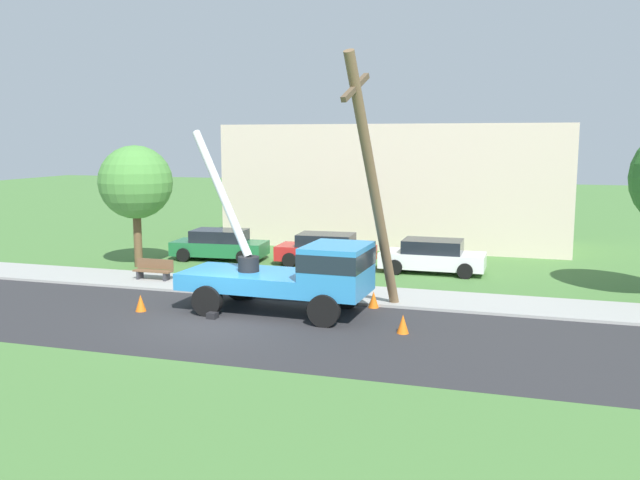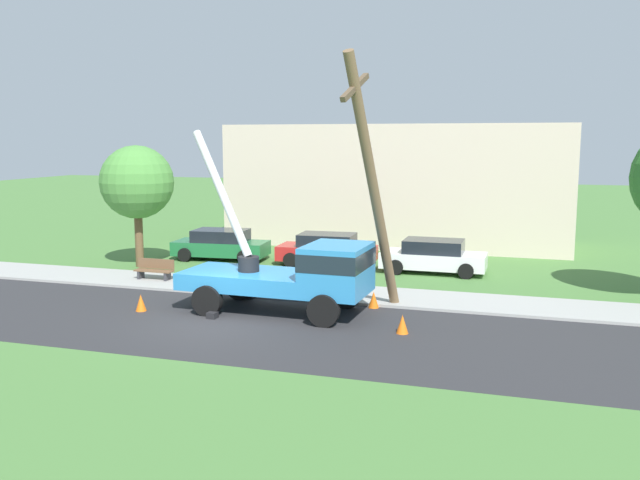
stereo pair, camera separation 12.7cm
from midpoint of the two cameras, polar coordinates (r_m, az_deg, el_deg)
ground_plane at (r=32.53m, az=0.29°, el=-1.59°), size 120.00×120.00×0.00m
road_asphalt at (r=21.60m, az=-9.03°, el=-6.88°), size 80.00×7.07×0.01m
sidewalk_strip at (r=25.96m, az=-4.24°, el=-4.08°), size 80.00×2.79×0.10m
utility_truck at (r=22.19m, az=-1.92°, el=-2.63°), size 6.76×3.21×5.98m
leaning_utility_pole at (r=21.33m, az=4.31°, el=4.46°), size 1.05×4.41×8.24m
traffic_cone_ahead at (r=20.36m, az=6.74°, el=-6.98°), size 0.36×0.36×0.56m
traffic_cone_behind at (r=23.51m, az=-14.88°, el=-5.10°), size 0.36×0.36×0.56m
traffic_cone_curbside at (r=23.27m, az=4.33°, el=-4.98°), size 0.36×0.36×0.56m
parked_sedan_green at (r=32.61m, az=-8.47°, el=-0.39°), size 4.54×2.27×1.42m
parked_sedan_red at (r=30.89m, az=0.38°, el=-0.78°), size 4.48×2.16×1.42m
parked_sedan_white at (r=29.48m, az=9.24°, el=-1.34°), size 4.41×2.03×1.42m
park_bench at (r=28.13m, az=-13.81°, el=-2.47°), size 1.60×0.45×0.90m
roadside_tree_far at (r=31.19m, az=-15.23°, el=4.63°), size 3.22×3.22×5.39m
lowrise_building_backdrop at (r=37.49m, az=6.31°, el=4.63°), size 18.00×6.00×6.40m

